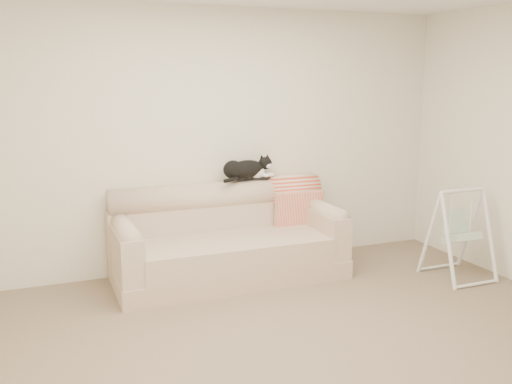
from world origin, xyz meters
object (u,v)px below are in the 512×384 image
Objects in this scene: remote_b at (260,179)px; baby_swing at (459,233)px; sofa at (227,242)px; remote_a at (246,179)px; tuxedo_cat at (246,169)px.

remote_b is 0.20× the size of baby_swing.
sofa is at bearing 157.76° from baby_swing.
remote_a is (0.29, 0.24, 0.56)m from sofa.
baby_swing is (1.79, -1.09, -0.57)m from tuxedo_cat.
remote_a reaches higher than remote_b.
tuxedo_cat is 2.17m from baby_swing.
remote_b reaches higher than baby_swing.
remote_b is at bearing 146.65° from baby_swing.
tuxedo_cat reaches higher than remote_a.
remote_b is 2.02m from baby_swing.
remote_b is at bearing -3.26° from remote_a.
remote_a is at bearing 176.74° from remote_b.
remote_b reaches higher than sofa.
baby_swing is at bearing -22.24° from sofa.
remote_b is (0.44, 0.23, 0.56)m from sofa.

